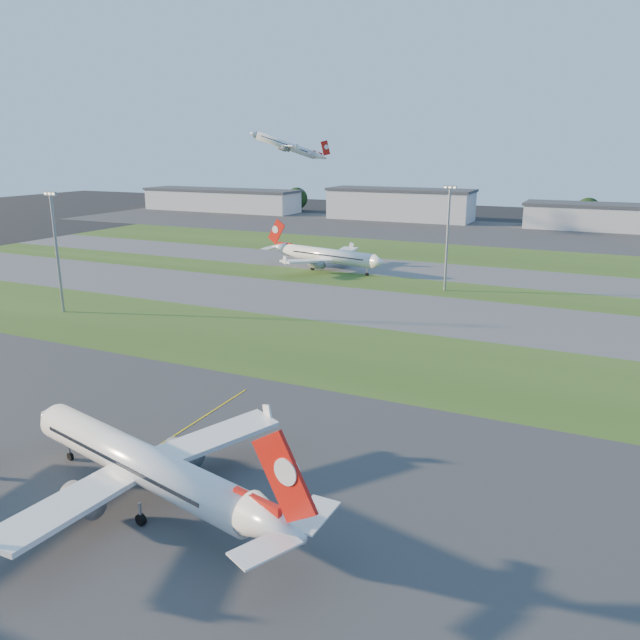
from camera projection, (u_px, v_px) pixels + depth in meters
The scene contains 21 objects.
ground at pixel (61, 477), 67.99m from camera, with size 700.00×700.00×0.00m, color black.
apron_near at pixel (61, 476), 67.99m from camera, with size 300.00×70.00×0.01m, color #333335.
grass_strip_a at pixel (286, 345), 113.33m from camera, with size 300.00×34.00×0.01m, color #304B19.
taxiway_a at pixel (354, 305), 142.10m from camera, with size 300.00×32.00×0.01m, color #515154.
grass_strip_b at pixel (390, 284), 163.90m from camera, with size 300.00×18.00×0.01m, color #304B19.
taxiway_b at pixel (415, 269), 183.08m from camera, with size 300.00×26.00×0.01m, color #515154.
grass_strip_c at pixel (443, 253), 211.86m from camera, with size 300.00×40.00×0.01m, color #304B19.
apron_far at pixel (479, 232), 264.18m from camera, with size 400.00×80.00×0.01m, color #333335.
yellow_line at pixel (96, 487), 65.94m from camera, with size 0.25×60.00×0.02m, color gold.
airliner_parked at pixel (141, 464), 62.13m from camera, with size 37.98×31.84×12.04m.
airliner_taxiing at pixel (327, 256), 180.87m from camera, with size 38.46×32.28×12.16m.
airliner_departing at pixel (287, 146), 267.69m from camera, with size 27.57×24.02×10.30m.
light_mast_west at pixel (56, 244), 131.91m from camera, with size 3.20×0.70×25.80m.
light_mast_centre at pixel (448, 232), 152.05m from camera, with size 3.20×0.70×25.80m.
hangar_far_west at pixel (221, 200), 350.18m from camera, with size 91.80×23.00×12.20m.
hangar_west at pixel (400, 204), 306.74m from camera, with size 71.40×23.00×15.20m.
hangar_east at pixel (624, 218), 266.28m from camera, with size 81.60×23.00×11.20m.
tree_far_west at pixel (178, 195), 377.82m from camera, with size 11.00×11.00×12.00m.
tree_west at pixel (297, 198), 346.60m from camera, with size 12.10×12.10×13.20m.
tree_mid_west at pixel (455, 208), 306.57m from camera, with size 9.90×9.90×10.80m.
tree_mid_east at pixel (588, 210), 284.33m from camera, with size 11.55×11.55×12.60m.
Camera 1 is at (51.54, -43.10, 34.68)m, focal length 35.00 mm.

